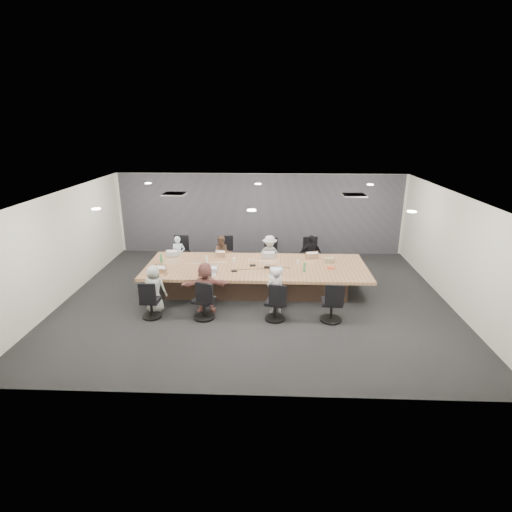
{
  "coord_description": "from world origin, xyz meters",
  "views": [
    {
      "loc": [
        0.41,
        -9.73,
        4.47
      ],
      "look_at": [
        0.0,
        0.4,
        1.05
      ],
      "focal_mm": 28.0,
      "sensor_mm": 36.0,
      "label": 1
    }
  ],
  "objects_px": {
    "laptop_6": "(275,276)",
    "bottle_clear": "(206,259)",
    "chair_7": "(332,305)",
    "canvas_bag": "(329,260)",
    "laptop_2": "(269,256)",
    "bottle_green_right": "(304,267)",
    "laptop_4": "(160,275)",
    "person_2": "(270,255)",
    "laptop_0": "(174,255)",
    "bottle_green_left": "(161,258)",
    "chair_2": "(270,258)",
    "laptop_3": "(312,257)",
    "person_1": "(223,255)",
    "snack_packet": "(331,268)",
    "chair_5": "(204,303)",
    "laptop_5": "(209,275)",
    "chair_6": "(275,305)",
    "person_3": "(310,255)",
    "mug_brown": "(156,267)",
    "chair_4": "(151,303)",
    "person_6": "(275,291)",
    "laptop_1": "(220,255)",
    "stapler": "(267,267)",
    "person_5": "(206,288)",
    "chair_1": "(224,256)",
    "chair_3": "(309,257)",
    "chair_0": "(181,255)",
    "person_0": "(178,255)",
    "person_4": "(154,289)",
    "conference_table": "(256,277)"
  },
  "relations": [
    {
      "from": "conference_table",
      "to": "laptop_6",
      "type": "distance_m",
      "value": 1.01
    },
    {
      "from": "chair_7",
      "to": "person_1",
      "type": "bearing_deg",
      "value": 137.13
    },
    {
      "from": "chair_5",
      "to": "person_3",
      "type": "relative_size",
      "value": 0.63
    },
    {
      "from": "laptop_6",
      "to": "laptop_4",
      "type": "bearing_deg",
      "value": 170.35
    },
    {
      "from": "person_5",
      "to": "laptop_3",
      "type": "bearing_deg",
      "value": -151.82
    },
    {
      "from": "stapler",
      "to": "chair_7",
      "type": "bearing_deg",
      "value": -37.02
    },
    {
      "from": "laptop_6",
      "to": "chair_6",
      "type": "bearing_deg",
      "value": -99.65
    },
    {
      "from": "chair_2",
      "to": "laptop_3",
      "type": "xyz_separation_m",
      "value": [
        1.24,
        -0.9,
        0.36
      ]
    },
    {
      "from": "chair_6",
      "to": "person_3",
      "type": "relative_size",
      "value": 0.6
    },
    {
      "from": "laptop_0",
      "to": "snack_packet",
      "type": "relative_size",
      "value": 1.79
    },
    {
      "from": "person_1",
      "to": "laptop_6",
      "type": "xyz_separation_m",
      "value": [
        1.6,
        -2.15,
        0.15
      ]
    },
    {
      "from": "person_2",
      "to": "person_0",
      "type": "bearing_deg",
      "value": 172.11
    },
    {
      "from": "chair_7",
      "to": "person_3",
      "type": "xyz_separation_m",
      "value": [
        -0.24,
        3.05,
        0.22
      ]
    },
    {
      "from": "snack_packet",
      "to": "person_2",
      "type": "bearing_deg",
      "value": 138.09
    },
    {
      "from": "conference_table",
      "to": "chair_3",
      "type": "xyz_separation_m",
      "value": [
        1.6,
        1.7,
        0.02
      ]
    },
    {
      "from": "chair_4",
      "to": "person_2",
      "type": "bearing_deg",
      "value": 49.27
    },
    {
      "from": "chair_6",
      "to": "person_5",
      "type": "bearing_deg",
      "value": -178.61
    },
    {
      "from": "laptop_1",
      "to": "bottle_clear",
      "type": "relative_size",
      "value": 1.39
    },
    {
      "from": "chair_5",
      "to": "chair_4",
      "type": "bearing_deg",
      "value": -161.96
    },
    {
      "from": "person_5",
      "to": "snack_packet",
      "type": "height_order",
      "value": "person_5"
    },
    {
      "from": "laptop_3",
      "to": "laptop_5",
      "type": "distance_m",
      "value": 3.2
    },
    {
      "from": "chair_4",
      "to": "laptop_1",
      "type": "distance_m",
      "value": 2.87
    },
    {
      "from": "person_5",
      "to": "bottle_clear",
      "type": "relative_size",
      "value": 5.94
    },
    {
      "from": "laptop_6",
      "to": "bottle_clear",
      "type": "relative_size",
      "value": 1.52
    },
    {
      "from": "chair_0",
      "to": "laptop_3",
      "type": "bearing_deg",
      "value": 171.17
    },
    {
      "from": "person_3",
      "to": "bottle_clear",
      "type": "height_order",
      "value": "person_3"
    },
    {
      "from": "chair_2",
      "to": "laptop_6",
      "type": "xyz_separation_m",
      "value": [
        0.16,
        -2.5,
        0.36
      ]
    },
    {
      "from": "chair_1",
      "to": "mug_brown",
      "type": "relative_size",
      "value": 7.88
    },
    {
      "from": "person_1",
      "to": "person_4",
      "type": "relative_size",
      "value": 1.0
    },
    {
      "from": "laptop_2",
      "to": "bottle_green_right",
      "type": "xyz_separation_m",
      "value": [
        0.92,
        -1.22,
        0.11
      ]
    },
    {
      "from": "person_6",
      "to": "chair_7",
      "type": "bearing_deg",
      "value": 151.14
    },
    {
      "from": "person_0",
      "to": "bottle_green_left",
      "type": "height_order",
      "value": "person_0"
    },
    {
      "from": "chair_5",
      "to": "laptop_5",
      "type": "distance_m",
      "value": 0.97
    },
    {
      "from": "person_0",
      "to": "laptop_4",
      "type": "relative_size",
      "value": 3.39
    },
    {
      "from": "chair_2",
      "to": "person_1",
      "type": "xyz_separation_m",
      "value": [
        -1.44,
        -0.35,
        0.21
      ]
    },
    {
      "from": "laptop_5",
      "to": "bottle_green_right",
      "type": "height_order",
      "value": "bottle_green_right"
    },
    {
      "from": "chair_0",
      "to": "bottle_clear",
      "type": "relative_size",
      "value": 3.94
    },
    {
      "from": "chair_6",
      "to": "mug_brown",
      "type": "bearing_deg",
      "value": 170.6
    },
    {
      "from": "laptop_1",
      "to": "bottle_green_left",
      "type": "bearing_deg",
      "value": 34.42
    },
    {
      "from": "laptop_4",
      "to": "person_2",
      "type": "bearing_deg",
      "value": 48.67
    },
    {
      "from": "chair_7",
      "to": "bottle_green_right",
      "type": "relative_size",
      "value": 3.22
    },
    {
      "from": "laptop_0",
      "to": "bottle_green_left",
      "type": "xyz_separation_m",
      "value": [
        -0.19,
        -0.66,
        0.12
      ]
    },
    {
      "from": "chair_7",
      "to": "canvas_bag",
      "type": "xyz_separation_m",
      "value": [
        0.19,
        2.02,
        0.41
      ]
    },
    {
      "from": "laptop_4",
      "to": "person_6",
      "type": "height_order",
      "value": "person_6"
    },
    {
      "from": "person_4",
      "to": "chair_0",
      "type": "bearing_deg",
      "value": -84.45
    },
    {
      "from": "person_0",
      "to": "bottle_green_right",
      "type": "distance_m",
      "value": 4.14
    },
    {
      "from": "chair_3",
      "to": "chair_0",
      "type": "bearing_deg",
      "value": -9.76
    },
    {
      "from": "chair_7",
      "to": "canvas_bag",
      "type": "relative_size",
      "value": 3.09
    },
    {
      "from": "chair_1",
      "to": "chair_6",
      "type": "bearing_deg",
      "value": 104.77
    },
    {
      "from": "conference_table",
      "to": "person_6",
      "type": "bearing_deg",
      "value": -69.04
    }
  ]
}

